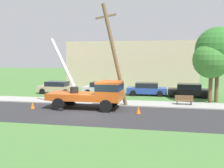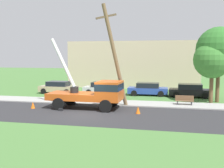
{
  "view_description": "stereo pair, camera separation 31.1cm",
  "coord_description": "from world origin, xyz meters",
  "px_view_note": "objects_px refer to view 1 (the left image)",
  "views": [
    {
      "loc": [
        6.23,
        -19.93,
        4.44
      ],
      "look_at": [
        1.48,
        2.65,
        2.06
      ],
      "focal_mm": 44.32,
      "sensor_mm": 36.0,
      "label": 1
    },
    {
      "loc": [
        6.54,
        -19.86,
        4.44
      ],
      "look_at": [
        1.48,
        2.65,
        2.06
      ],
      "focal_mm": 44.32,
      "sensor_mm": 36.0,
      "label": 2
    }
  ],
  "objects_px": {
    "parked_sedan_tan": "(57,87)",
    "parked_sedan_blue": "(147,89)",
    "park_bench": "(184,100)",
    "roadside_tree_far": "(211,60)",
    "parked_sedan_black": "(189,90)",
    "traffic_cone_ahead": "(138,110)",
    "leaning_utility_pole": "(115,54)",
    "traffic_cone_behind": "(33,105)",
    "utility_truck": "(95,92)",
    "roadside_tree_near": "(218,50)",
    "parked_sedan_silver": "(102,88)"
  },
  "relations": [
    {
      "from": "utility_truck",
      "to": "parked_sedan_black",
      "type": "height_order",
      "value": "utility_truck"
    },
    {
      "from": "parked_sedan_black",
      "to": "parked_sedan_tan",
      "type": "bearing_deg",
      "value": -178.9
    },
    {
      "from": "utility_truck",
      "to": "park_bench",
      "type": "distance_m",
      "value": 8.07
    },
    {
      "from": "parked_sedan_tan",
      "to": "parked_sedan_blue",
      "type": "height_order",
      "value": "same"
    },
    {
      "from": "parked_sedan_tan",
      "to": "parked_sedan_silver",
      "type": "distance_m",
      "value": 5.36
    },
    {
      "from": "parked_sedan_blue",
      "to": "parked_sedan_silver",
      "type": "bearing_deg",
      "value": -176.63
    },
    {
      "from": "traffic_cone_behind",
      "to": "parked_sedan_black",
      "type": "distance_m",
      "value": 16.33
    },
    {
      "from": "parked_sedan_silver",
      "to": "roadside_tree_near",
      "type": "distance_m",
      "value": 13.06
    },
    {
      "from": "roadside_tree_far",
      "to": "parked_sedan_silver",
      "type": "bearing_deg",
      "value": 163.13
    },
    {
      "from": "utility_truck",
      "to": "traffic_cone_behind",
      "type": "relative_size",
      "value": 12.07
    },
    {
      "from": "parked_sedan_silver",
      "to": "park_bench",
      "type": "xyz_separation_m",
      "value": [
        8.89,
        -5.47,
        -0.25
      ]
    },
    {
      "from": "parked_sedan_black",
      "to": "park_bench",
      "type": "xyz_separation_m",
      "value": [
        -0.75,
        -5.4,
        -0.25
      ]
    },
    {
      "from": "utility_truck",
      "to": "roadside_tree_near",
      "type": "distance_m",
      "value": 12.49
    },
    {
      "from": "parked_sedan_tan",
      "to": "park_bench",
      "type": "relative_size",
      "value": 2.79
    },
    {
      "from": "utility_truck",
      "to": "roadside_tree_near",
      "type": "xyz_separation_m",
      "value": [
        10.5,
        5.73,
        3.58
      ]
    },
    {
      "from": "utility_truck",
      "to": "traffic_cone_ahead",
      "type": "bearing_deg",
      "value": -17.06
    },
    {
      "from": "parked_sedan_black",
      "to": "roadside_tree_far",
      "type": "height_order",
      "value": "roadside_tree_far"
    },
    {
      "from": "traffic_cone_ahead",
      "to": "parked_sedan_black",
      "type": "bearing_deg",
      "value": 65.79
    },
    {
      "from": "traffic_cone_behind",
      "to": "roadside_tree_near",
      "type": "height_order",
      "value": "roadside_tree_near"
    },
    {
      "from": "traffic_cone_behind",
      "to": "parked_sedan_blue",
      "type": "distance_m",
      "value": 13.18
    },
    {
      "from": "leaning_utility_pole",
      "to": "parked_sedan_black",
      "type": "relative_size",
      "value": 1.98
    },
    {
      "from": "utility_truck",
      "to": "traffic_cone_ahead",
      "type": "height_order",
      "value": "utility_truck"
    },
    {
      "from": "utility_truck",
      "to": "traffic_cone_ahead",
      "type": "distance_m",
      "value": 4.13
    },
    {
      "from": "parked_sedan_silver",
      "to": "parked_sedan_tan",
      "type": "bearing_deg",
      "value": -176.14
    },
    {
      "from": "traffic_cone_ahead",
      "to": "parked_sedan_black",
      "type": "distance_m",
      "value": 10.62
    },
    {
      "from": "parked_sedan_tan",
      "to": "parked_sedan_black",
      "type": "bearing_deg",
      "value": 1.1
    },
    {
      "from": "parked_sedan_blue",
      "to": "utility_truck",
      "type": "bearing_deg",
      "value": -112.09
    },
    {
      "from": "parked_sedan_black",
      "to": "roadside_tree_near",
      "type": "bearing_deg",
      "value": -49.67
    },
    {
      "from": "parked_sedan_tan",
      "to": "parked_sedan_black",
      "type": "height_order",
      "value": "same"
    },
    {
      "from": "parked_sedan_black",
      "to": "park_bench",
      "type": "distance_m",
      "value": 5.46
    },
    {
      "from": "traffic_cone_ahead",
      "to": "traffic_cone_behind",
      "type": "relative_size",
      "value": 1.0
    },
    {
      "from": "park_bench",
      "to": "roadside_tree_far",
      "type": "distance_m",
      "value": 4.79
    },
    {
      "from": "leaning_utility_pole",
      "to": "traffic_cone_behind",
      "type": "bearing_deg",
      "value": -160.47
    },
    {
      "from": "traffic_cone_ahead",
      "to": "park_bench",
      "type": "bearing_deg",
      "value": 49.93
    },
    {
      "from": "leaning_utility_pole",
      "to": "park_bench",
      "type": "relative_size",
      "value": 5.52
    },
    {
      "from": "traffic_cone_ahead",
      "to": "parked_sedan_silver",
      "type": "bearing_deg",
      "value": 118.53
    },
    {
      "from": "parked_sedan_silver",
      "to": "park_bench",
      "type": "relative_size",
      "value": 2.77
    },
    {
      "from": "traffic_cone_ahead",
      "to": "roadside_tree_far",
      "type": "relative_size",
      "value": 0.1
    },
    {
      "from": "roadside_tree_near",
      "to": "roadside_tree_far",
      "type": "distance_m",
      "value": 1.29
    },
    {
      "from": "leaning_utility_pole",
      "to": "parked_sedan_blue",
      "type": "distance_m",
      "value": 8.73
    },
    {
      "from": "parked_sedan_silver",
      "to": "roadside_tree_far",
      "type": "bearing_deg",
      "value": -16.87
    },
    {
      "from": "utility_truck",
      "to": "traffic_cone_behind",
      "type": "distance_m",
      "value": 5.35
    },
    {
      "from": "traffic_cone_behind",
      "to": "parked_sedan_tan",
      "type": "height_order",
      "value": "parked_sedan_tan"
    },
    {
      "from": "parked_sedan_tan",
      "to": "roadside_tree_near",
      "type": "distance_m",
      "value": 18.05
    },
    {
      "from": "leaning_utility_pole",
      "to": "park_bench",
      "type": "bearing_deg",
      "value": 16.4
    },
    {
      "from": "leaning_utility_pole",
      "to": "parked_sedan_tan",
      "type": "height_order",
      "value": "leaning_utility_pole"
    },
    {
      "from": "leaning_utility_pole",
      "to": "traffic_cone_behind",
      "type": "relative_size",
      "value": 15.78
    },
    {
      "from": "parked_sedan_black",
      "to": "roadside_tree_far",
      "type": "distance_m",
      "value": 5.04
    },
    {
      "from": "parked_sedan_black",
      "to": "park_bench",
      "type": "relative_size",
      "value": 2.79
    },
    {
      "from": "leaning_utility_pole",
      "to": "traffic_cone_behind",
      "type": "xyz_separation_m",
      "value": [
        -6.56,
        -2.32,
        -4.26
      ]
    }
  ]
}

